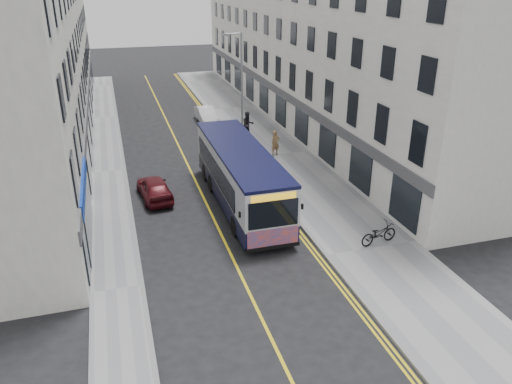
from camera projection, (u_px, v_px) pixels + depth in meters
ground at (232, 257)px, 22.05m from camera, size 140.00×140.00×0.00m
pavement_east at (278, 155)px, 34.18m from camera, size 4.50×64.00×0.12m
pavement_west at (109, 172)px, 31.26m from camera, size 2.00×64.00×0.12m
kerb_east at (247, 158)px, 33.59m from camera, size 0.18×64.00×0.13m
kerb_west at (125, 170)px, 31.52m from camera, size 0.18×64.00×0.13m
road_centre_line at (188, 165)px, 32.58m from camera, size 0.12×64.00×0.01m
road_dbl_yellow_inner at (240, 159)px, 33.50m from camera, size 0.10×64.00×0.01m
road_dbl_yellow_outer at (243, 159)px, 33.55m from camera, size 0.10×64.00×0.01m
terrace_east at (305, 39)px, 40.83m from camera, size 6.00×46.00×13.00m
terrace_west at (37, 49)px, 35.51m from camera, size 6.00×46.00×13.00m
streetlamp at (241, 88)px, 33.64m from camera, size 1.32×0.18×8.00m
city_bus at (241, 175)px, 26.29m from camera, size 2.57×11.01×3.20m
bicycle at (379, 234)px, 22.71m from camera, size 2.01×1.00×1.01m
pedestrian_near at (275, 143)px, 33.69m from camera, size 0.69×0.53×1.69m
pedestrian_far at (248, 125)px, 37.24m from camera, size 1.03×0.85×1.95m
car_white at (206, 115)px, 41.54m from camera, size 1.38×3.83×1.26m
car_maroon at (154, 188)px, 27.44m from camera, size 1.92×3.92×1.29m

